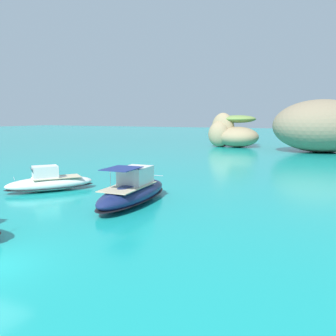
# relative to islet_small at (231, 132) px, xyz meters

# --- Properties ---
(islet_small) EXTENTS (12.71, 10.93, 7.52)m
(islet_small) POSITION_rel_islet_small_xyz_m (0.00, 0.00, 0.00)
(islet_small) COLOR #9E8966
(islet_small) RESTS_ON ground
(motorboat_navy) EXTENTS (3.42, 9.60, 2.96)m
(motorboat_navy) POSITION_rel_islet_small_xyz_m (7.52, -53.41, -2.26)
(motorboat_navy) COLOR navy
(motorboat_navy) RESTS_ON ground
(motorboat_white) EXTENTS (6.49, 7.52, 2.27)m
(motorboat_white) POSITION_rel_islet_small_xyz_m (-1.65, -52.78, -2.44)
(motorboat_white) COLOR white
(motorboat_white) RESTS_ON ground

